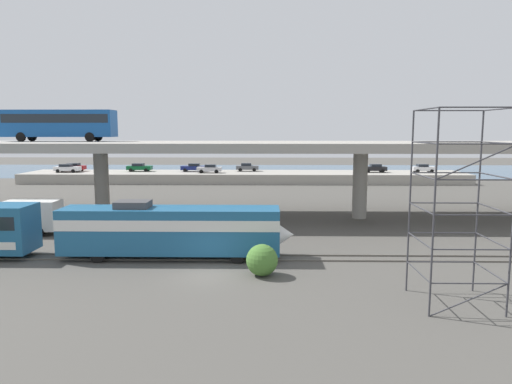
% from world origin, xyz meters
% --- Properties ---
extents(ground_plane, '(260.00, 260.00, 0.00)m').
position_xyz_m(ground_plane, '(0.00, 0.00, 0.00)').
color(ground_plane, '#4C4944').
extents(rail_strip_near, '(110.00, 0.12, 0.12)m').
position_xyz_m(rail_strip_near, '(0.00, 3.29, 0.06)').
color(rail_strip_near, '#59544C').
rests_on(rail_strip_near, ground_plane).
extents(rail_strip_far, '(110.00, 0.12, 0.12)m').
position_xyz_m(rail_strip_far, '(0.00, 4.71, 0.06)').
color(rail_strip_far, '#59544C').
rests_on(rail_strip_far, ground_plane).
extents(train_locomotive, '(16.67, 3.04, 4.18)m').
position_xyz_m(train_locomotive, '(-2.35, 4.00, 2.19)').
color(train_locomotive, '#1E5984').
rests_on(train_locomotive, ground_plane).
extents(highway_overpass, '(96.00, 12.51, 7.97)m').
position_xyz_m(highway_overpass, '(0.00, 20.00, 7.30)').
color(highway_overpass, '#9E998E').
rests_on(highway_overpass, ground_plane).
extents(transit_bus_on_overpass, '(12.00, 2.68, 3.40)m').
position_xyz_m(transit_bus_on_overpass, '(-18.82, 22.40, 10.03)').
color(transit_bus_on_overpass, '#14478C').
rests_on(transit_bus_on_overpass, highway_overpass).
extents(service_truck_west, '(6.80, 2.46, 3.04)m').
position_xyz_m(service_truck_west, '(-17.80, 11.61, 1.64)').
color(service_truck_west, '#9E998C').
rests_on(service_truck_west, ground_plane).
extents(scaffolding_tower, '(3.91, 3.91, 10.33)m').
position_xyz_m(scaffolding_tower, '(13.72, -4.68, 5.52)').
color(scaffolding_tower, '#38383D').
rests_on(scaffolding_tower, ground_plane).
extents(pier_parking_lot, '(77.96, 10.28, 1.72)m').
position_xyz_m(pier_parking_lot, '(0.00, 55.00, 0.86)').
color(pier_parking_lot, '#9E998E').
rests_on(pier_parking_lot, ground_plane).
extents(parked_car_0, '(4.10, 1.86, 1.50)m').
position_xyz_m(parked_car_0, '(0.40, 57.01, 2.49)').
color(parked_car_0, '#515459').
rests_on(parked_car_0, pier_parking_lot).
extents(parked_car_1, '(4.34, 1.93, 1.50)m').
position_xyz_m(parked_car_1, '(-9.36, 56.07, 2.49)').
color(parked_car_1, navy).
rests_on(parked_car_1, pier_parking_lot).
extents(parked_car_2, '(4.44, 2.00, 1.50)m').
position_xyz_m(parked_car_2, '(-19.29, 56.20, 2.49)').
color(parked_car_2, '#0C4C26').
rests_on(parked_car_2, pier_parking_lot).
extents(parked_car_3, '(4.57, 1.95, 1.50)m').
position_xyz_m(parked_car_3, '(-31.64, 56.41, 2.49)').
color(parked_car_3, maroon).
rests_on(parked_car_3, pier_parking_lot).
extents(parked_car_4, '(4.00, 1.89, 1.50)m').
position_xyz_m(parked_car_4, '(31.83, 54.98, 2.49)').
color(parked_car_4, silver).
rests_on(parked_car_4, pier_parking_lot).
extents(parked_car_5, '(4.28, 1.90, 1.50)m').
position_xyz_m(parked_car_5, '(-6.10, 53.48, 2.49)').
color(parked_car_5, '#B7B7BC').
rests_on(parked_car_5, pier_parking_lot).
extents(parked_car_6, '(4.40, 2.00, 1.50)m').
position_xyz_m(parked_car_6, '(-31.65, 54.02, 2.49)').
color(parked_car_6, silver).
rests_on(parked_car_6, pier_parking_lot).
extents(parked_car_7, '(4.16, 1.97, 1.50)m').
position_xyz_m(parked_car_7, '(23.27, 55.11, 2.49)').
color(parked_car_7, black).
rests_on(parked_car_7, pier_parking_lot).
extents(harbor_water, '(140.00, 36.00, 0.01)m').
position_xyz_m(harbor_water, '(0.00, 78.00, 0.00)').
color(harbor_water, '#385B7A').
rests_on(harbor_water, ground_plane).
extents(shrub_right, '(2.03, 2.03, 2.03)m').
position_xyz_m(shrub_right, '(3.47, -0.03, 1.01)').
color(shrub_right, '#45752F').
rests_on(shrub_right, ground_plane).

